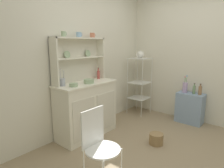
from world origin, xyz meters
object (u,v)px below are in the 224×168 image
at_px(hutch_cabinet, 86,109).
at_px(flower_vase, 185,87).
at_px(bakers_rack, 140,79).
at_px(side_shelf_blue, 190,108).
at_px(vinegar_bottle, 200,90).
at_px(bowl_mixing_large, 74,85).
at_px(utensil_jar, 62,82).
at_px(floor_basket, 156,139).
at_px(wire_chair, 99,142).
at_px(jam_bottle, 98,74).
at_px(hutch_shelf_unit, 78,56).
at_px(oil_bottle, 194,90).
at_px(porcelain_teapot, 140,55).
at_px(cup_sage_0, 64,34).

bearing_deg(hutch_cabinet, flower_vase, -31.67).
distance_m(bakers_rack, side_shelf_blue, 1.13).
bearing_deg(vinegar_bottle, hutch_cabinet, 141.84).
height_order(bowl_mixing_large, utensil_jar, utensil_jar).
relative_size(floor_basket, utensil_jar, 0.83).
bearing_deg(wire_chair, bakers_rack, 32.83).
relative_size(jam_bottle, vinegar_bottle, 0.96).
distance_m(floor_basket, utensil_jar, 1.63).
bearing_deg(flower_vase, hutch_shelf_unit, 144.32).
bearing_deg(flower_vase, oil_bottle, -89.96).
bearing_deg(jam_bottle, utensil_jar, -179.38).
xyz_separation_m(hutch_shelf_unit, wire_chair, (-0.75, -1.15, -0.77)).
distance_m(utensil_jar, porcelain_teapot, 1.86).
distance_m(bowl_mixing_large, jam_bottle, 0.70).
relative_size(bakers_rack, floor_basket, 5.74).
distance_m(wire_chair, vinegar_bottle, 2.39).
height_order(floor_basket, vinegar_bottle, vinegar_bottle).
relative_size(side_shelf_blue, jam_bottle, 2.93).
xyz_separation_m(flower_vase, oil_bottle, (0.00, -0.17, -0.03)).
bearing_deg(utensil_jar, hutch_shelf_unit, 12.67).
distance_m(cup_sage_0, flower_vase, 2.40).
distance_m(hutch_cabinet, side_shelf_blue, 1.97).
bearing_deg(hutch_cabinet, floor_basket, -66.06).
xyz_separation_m(bakers_rack, wire_chair, (-2.19, -0.89, -0.23)).
xyz_separation_m(bowl_mixing_large, jam_bottle, (0.68, 0.16, 0.05)).
bearing_deg(vinegar_bottle, bakers_rack, 98.46).
bearing_deg(vinegar_bottle, side_shelf_blue, 90.00).
xyz_separation_m(jam_bottle, oil_bottle, (1.24, -1.25, -0.31)).
relative_size(cup_sage_0, oil_bottle, 0.39).
height_order(floor_basket, utensil_jar, utensil_jar).
distance_m(floor_basket, flower_vase, 1.31).
height_order(bakers_rack, side_shelf_blue, bakers_rack).
xyz_separation_m(utensil_jar, oil_bottle, (2.00, -1.24, -0.29)).
xyz_separation_m(cup_sage_0, flower_vase, (1.91, -1.12, -0.94)).
relative_size(bowl_mixing_large, vinegar_bottle, 0.61).
relative_size(bakers_rack, oil_bottle, 5.89).
distance_m(bakers_rack, flower_vase, 0.92).
bearing_deg(bakers_rack, flower_vase, -79.04).
relative_size(side_shelf_blue, utensil_jar, 2.29).
distance_m(hutch_shelf_unit, flower_vase, 2.08).
height_order(hutch_shelf_unit, cup_sage_0, cup_sage_0).
distance_m(jam_bottle, flower_vase, 1.67).
height_order(utensil_jar, flower_vase, utensil_jar).
height_order(floor_basket, porcelain_teapot, porcelain_teapot).
distance_m(cup_sage_0, vinegar_bottle, 2.55).
relative_size(hutch_shelf_unit, oil_bottle, 4.76).
height_order(hutch_cabinet, porcelain_teapot, porcelain_teapot).
bearing_deg(porcelain_teapot, wire_chair, -157.89).
bearing_deg(hutch_shelf_unit, flower_vase, -35.68).
xyz_separation_m(bowl_mixing_large, flower_vase, (1.92, -0.93, -0.23)).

